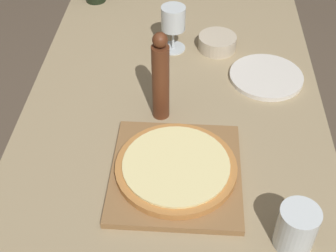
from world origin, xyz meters
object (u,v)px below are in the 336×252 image
(pizza, at_px, (176,167))
(wine_glass, at_px, (173,20))
(small_bowl, at_px, (217,43))
(pepper_mill, at_px, (161,78))

(pizza, distance_m, wine_glass, 0.55)
(pizza, relative_size, small_bowl, 2.39)
(pepper_mill, relative_size, wine_glass, 1.74)
(small_bowl, bearing_deg, pepper_mill, -115.38)
(pizza, bearing_deg, wine_glass, 93.90)
(small_bowl, bearing_deg, wine_glass, -176.52)
(pizza, relative_size, wine_glass, 1.94)
(pizza, bearing_deg, small_bowl, 79.09)
(pepper_mill, height_order, small_bowl, pepper_mill)
(wine_glass, bearing_deg, pepper_mill, -92.68)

